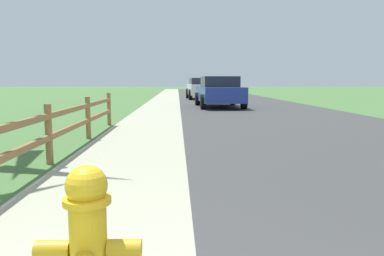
% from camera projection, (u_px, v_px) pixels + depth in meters
% --- Properties ---
extents(ground_plane, '(120.00, 120.00, 0.00)m').
position_uv_depth(ground_plane, '(179.00, 101.00, 25.28)').
color(ground_plane, '#466E38').
extents(road_asphalt, '(7.00, 66.00, 0.01)m').
position_uv_depth(road_asphalt, '(228.00, 99.00, 27.39)').
color(road_asphalt, '#3B3B3B').
rests_on(road_asphalt, ground).
extents(curb_concrete, '(6.00, 66.00, 0.01)m').
position_uv_depth(curb_concrete, '(137.00, 99.00, 27.15)').
color(curb_concrete, '#A7A78C').
rests_on(curb_concrete, ground).
extents(grass_verge, '(5.00, 66.00, 0.00)m').
position_uv_depth(grass_verge, '(116.00, 99.00, 27.09)').
color(grass_verge, '#466E38').
rests_on(grass_verge, ground).
extents(fire_hydrant, '(0.58, 0.47, 0.86)m').
position_uv_depth(fire_hydrant, '(88.00, 242.00, 2.07)').
color(fire_hydrant, yellow).
rests_on(fire_hydrant, ground).
extents(rail_fence, '(0.11, 10.66, 0.95)m').
position_uv_depth(rail_fence, '(48.00, 129.00, 5.92)').
color(rail_fence, olive).
rests_on(rail_fence, ground).
extents(parked_suv_blue, '(2.25, 4.74, 1.52)m').
position_uv_depth(parked_suv_blue, '(219.00, 92.00, 18.91)').
color(parked_suv_blue, navy).
rests_on(parked_suv_blue, ground).
extents(parked_car_white, '(2.26, 4.34, 1.51)m').
position_uv_depth(parked_car_white, '(202.00, 88.00, 27.52)').
color(parked_car_white, white).
rests_on(parked_car_white, ground).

